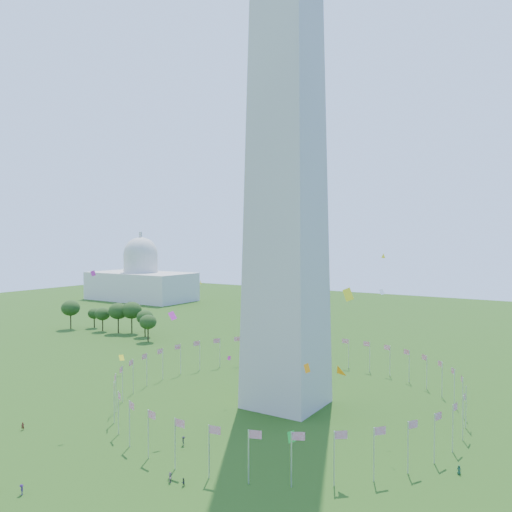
% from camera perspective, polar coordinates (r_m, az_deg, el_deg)
% --- Properties ---
extents(ground, '(600.00, 600.00, 0.00)m').
position_cam_1_polar(ground, '(88.80, -13.95, -24.89)').
color(ground, '#1E410F').
rests_on(ground, ground).
extents(washington_monument, '(16.80, 16.80, 169.00)m').
position_cam_1_polar(washington_monument, '(127.31, 3.56, 22.42)').
color(washington_monument, '#BAB3A5').
rests_on(washington_monument, ground).
extents(flag_ring, '(80.24, 80.24, 9.00)m').
position_cam_1_polar(flag_ring, '(124.50, 3.48, -14.61)').
color(flag_ring, silver).
rests_on(flag_ring, ground).
extents(capitol_building, '(70.00, 35.00, 46.00)m').
position_cam_1_polar(capitol_building, '(334.21, -13.04, -0.98)').
color(capitol_building, beige).
rests_on(capitol_building, ground).
extents(crowd, '(94.46, 72.37, 1.99)m').
position_cam_1_polar(crowd, '(83.86, -12.70, -25.93)').
color(crowd, black).
rests_on(crowd, ground).
extents(kites_aloft, '(122.19, 75.47, 32.78)m').
position_cam_1_polar(kites_aloft, '(94.17, 3.49, -11.55)').
color(kites_aloft, orange).
rests_on(kites_aloft, ground).
extents(tree_line_west, '(55.71, 16.29, 13.15)m').
position_cam_1_polar(tree_line_west, '(221.16, -15.87, -6.98)').
color(tree_line_west, '#2A4D19').
rests_on(tree_line_west, ground).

